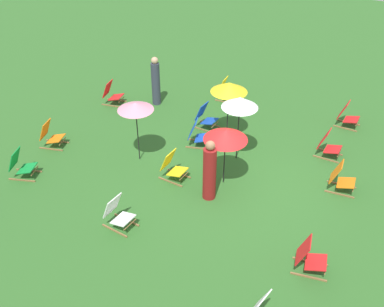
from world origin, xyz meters
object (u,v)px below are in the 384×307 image
(deckchair_3, at_px, (328,145))
(umbrella_3, at_px, (240,103))
(deckchair_8, at_px, (226,90))
(deckchair_4, at_px, (198,134))
(umbrella_1, at_px, (135,106))
(deckchair_13, at_px, (309,257))
(deckchair_5, at_px, (205,117))
(person_1, at_px, (210,172))
(umbrella_0, at_px, (229,87))
(deckchair_2, at_px, (118,214))
(deckchair_0, at_px, (341,178))
(deckchair_9, at_px, (112,94))
(deckchair_7, at_px, (347,116))
(person_0, at_px, (156,82))
(deckchair_6, at_px, (173,167))
(deckchair_11, at_px, (21,165))
(umbrella_2, at_px, (226,135))
(deckchair_10, at_px, (51,135))

(deckchair_3, xyz_separation_m, umbrella_3, (-1.26, 2.35, 1.46))
(deckchair_3, bearing_deg, deckchair_8, 66.94)
(deckchair_4, relative_size, umbrella_1, 0.46)
(deckchair_13, distance_m, umbrella_1, 5.88)
(deckchair_5, distance_m, person_1, 3.52)
(deckchair_5, height_order, umbrella_1, umbrella_1)
(deckchair_8, bearing_deg, umbrella_0, -158.23)
(deckchair_2, height_order, umbrella_1, umbrella_1)
(deckchair_5, height_order, deckchair_13, same)
(deckchair_0, distance_m, umbrella_1, 5.75)
(deckchair_5, relative_size, umbrella_1, 0.45)
(umbrella_1, bearing_deg, deckchair_5, -22.38)
(deckchair_2, relative_size, deckchair_9, 1.00)
(deckchair_0, distance_m, deckchair_7, 3.48)
(deckchair_9, xyz_separation_m, person_0, (0.65, -1.42, 0.47))
(deckchair_3, relative_size, deckchair_13, 1.00)
(deckchair_6, distance_m, deckchair_8, 4.91)
(deckchair_11, height_order, person_0, person_0)
(deckchair_7, height_order, deckchair_8, same)
(deckchair_0, distance_m, deckchair_6, 4.44)
(deckchair_11, relative_size, umbrella_1, 0.47)
(deckchair_4, height_order, person_1, person_1)
(deckchair_2, bearing_deg, umbrella_2, -24.60)
(deckchair_6, xyz_separation_m, person_0, (3.58, 2.49, 0.47))
(deckchair_10, xyz_separation_m, umbrella_1, (0.53, -2.76, 1.36))
(deckchair_7, distance_m, umbrella_1, 6.94)
(deckchair_11, bearing_deg, deckchair_5, -54.71)
(umbrella_1, bearing_deg, umbrella_3, -64.10)
(deckchair_7, bearing_deg, umbrella_0, 130.50)
(deckchair_7, height_order, umbrella_1, umbrella_1)
(deckchair_11, bearing_deg, umbrella_1, -67.27)
(deckchair_0, bearing_deg, deckchair_8, 50.27)
(deckchair_8, bearing_deg, umbrella_2, -159.58)
(deckchair_9, bearing_deg, deckchair_0, -108.59)
(deckchair_6, distance_m, deckchair_13, 4.38)
(deckchair_2, xyz_separation_m, deckchair_9, (5.13, 3.59, 0.00))
(umbrella_2, bearing_deg, umbrella_3, 3.73)
(deckchair_0, height_order, deckchair_13, same)
(deckchair_13, bearing_deg, deckchair_3, -2.16)
(deckchair_2, relative_size, deckchair_11, 0.96)
(umbrella_1, xyz_separation_m, umbrella_3, (1.23, -2.54, 0.10))
(deckchair_0, xyz_separation_m, umbrella_1, (-1.03, 5.49, 1.36))
(deckchair_10, height_order, deckchair_13, same)
(deckchair_10, relative_size, umbrella_1, 0.46)
(deckchair_6, xyz_separation_m, deckchair_13, (-1.62, -4.07, 0.00))
(deckchair_0, relative_size, umbrella_0, 0.44)
(deckchair_9, bearing_deg, deckchair_11, 173.61)
(umbrella_0, bearing_deg, deckchair_5, 69.89)
(deckchair_13, xyz_separation_m, person_0, (5.20, 6.56, 0.47))
(deckchair_4, relative_size, umbrella_0, 0.45)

